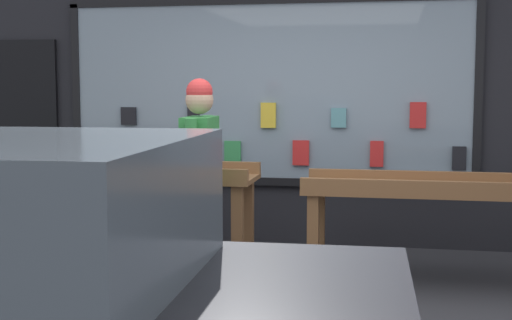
% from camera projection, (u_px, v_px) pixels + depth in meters
% --- Properties ---
extents(ground_plane, '(40.00, 40.00, 0.00)m').
position_uv_depth(ground_plane, '(256.00, 313.00, 5.06)').
color(ground_plane, '#2D2D33').
extents(shopfront_facade, '(7.12, 0.29, 3.65)m').
position_uv_depth(shopfront_facade, '(295.00, 67.00, 7.22)').
color(shopfront_facade, black).
rests_on(shopfront_facade, ground_plane).
extents(display_table_left, '(2.27, 0.63, 0.94)m').
position_uv_depth(display_table_left, '(128.00, 184.00, 6.26)').
color(display_table_left, brown).
rests_on(display_table_left, ground_plane).
extents(display_table_right, '(2.27, 0.70, 0.88)m').
position_uv_depth(display_table_right, '(445.00, 198.00, 5.76)').
color(display_table_right, brown).
rests_on(display_table_right, ground_plane).
extents(person_browsing, '(0.24, 0.66, 1.67)m').
position_uv_depth(person_browsing, '(200.00, 167.00, 5.57)').
color(person_browsing, '#2D334C').
rests_on(person_browsing, ground_plane).
extents(small_dog, '(0.27, 0.59, 0.38)m').
position_uv_depth(small_dog, '(259.00, 266.00, 5.36)').
color(small_dog, '#99724C').
rests_on(small_dog, ground_plane).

